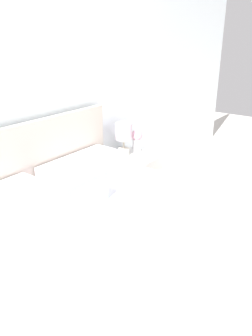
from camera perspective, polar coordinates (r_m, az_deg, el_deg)
The scene contains 6 objects.
ground_plane at distance 3.09m, azimuth -15.88°, elevation -12.63°, with size 12.00×12.00×0.00m, color silver.
wall_back at distance 2.65m, azimuth -19.82°, elevation 11.79°, with size 8.00×0.06×2.60m.
bed at distance 2.32m, azimuth -1.20°, elevation -15.16°, with size 1.85×2.09×1.09m.
nightstand at distance 3.56m, azimuth 1.61°, elevation -1.88°, with size 0.42×0.47×0.53m.
table_lamp at distance 3.42m, azimuth -0.41°, elevation 5.76°, with size 0.17×0.17×0.35m.
flower_vase at distance 3.53m, azimuth 1.88°, elevation 4.98°, with size 0.12×0.12×0.25m.
Camera 1 is at (-1.44, -2.12, 1.73)m, focal length 35.00 mm.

